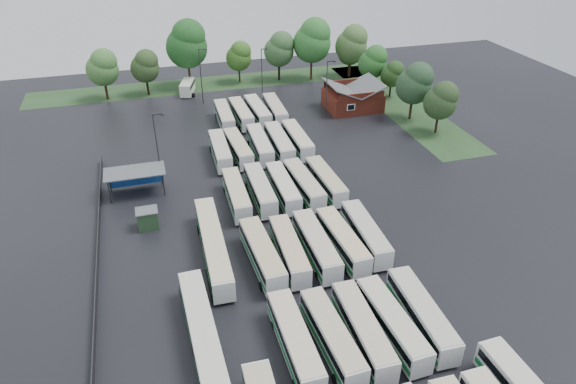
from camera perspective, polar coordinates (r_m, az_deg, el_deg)
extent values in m
plane|color=black|center=(59.19, 1.43, -8.12)|extent=(160.00, 160.00, 0.00)
cube|color=maroon|center=(101.05, 7.18, 10.10)|extent=(10.00, 8.00, 3.40)
cube|color=#4C4F51|center=(99.23, 5.92, 11.38)|extent=(5.07, 8.60, 2.19)
cube|color=#4C4F51|center=(101.14, 8.61, 11.58)|extent=(5.07, 8.60, 2.19)
cube|color=maroon|center=(96.87, 8.19, 10.49)|extent=(9.00, 0.20, 1.20)
cube|color=silver|center=(96.73, 7.02, 9.33)|extent=(1.60, 0.12, 1.20)
cylinder|color=#2D2D30|center=(73.22, -19.24, -0.03)|extent=(0.16, 0.16, 3.40)
cylinder|color=#2D2D30|center=(72.94, -13.66, 0.79)|extent=(0.16, 0.16, 3.40)
cylinder|color=#2D2D30|center=(76.02, -19.23, 1.16)|extent=(0.16, 0.16, 3.40)
cylinder|color=#2D2D30|center=(75.75, -13.85, 1.96)|extent=(0.16, 0.16, 3.40)
cube|color=#4C4F51|center=(73.55, -16.71, 2.19)|extent=(8.20, 4.20, 0.15)
cube|color=navy|center=(76.11, -16.54, 1.60)|extent=(7.60, 0.08, 2.60)
cube|color=#1E3A20|center=(66.84, -15.32, -2.93)|extent=(2.50, 2.00, 2.50)
cube|color=#4C4F51|center=(66.15, -15.47, -1.98)|extent=(2.70, 2.20, 0.12)
cube|color=#223F1E|center=(115.84, -7.54, 11.93)|extent=(80.00, 10.00, 0.01)
cube|color=#223F1E|center=(105.83, 12.19, 9.64)|extent=(10.00, 50.00, 0.01)
cube|color=#2D2D30|center=(63.86, -20.38, -6.40)|extent=(0.10, 50.00, 1.20)
cube|color=silver|center=(48.57, 0.76, -16.21)|extent=(2.34, 11.12, 2.55)
cube|color=black|center=(48.20, 0.76, -15.80)|extent=(2.39, 10.68, 0.82)
cube|color=#0E6930|center=(48.99, 0.75, -16.65)|extent=(2.38, 10.90, 0.56)
cube|color=beige|center=(47.61, 0.77, -15.13)|extent=(2.25, 10.79, 0.11)
cylinder|color=black|center=(47.33, 2.09, -20.28)|extent=(2.36, 0.89, 0.89)
cylinder|color=black|center=(51.85, -0.44, -14.40)|extent=(2.36, 0.89, 0.89)
cube|color=silver|center=(49.12, 4.90, -15.72)|extent=(2.76, 11.01, 2.50)
cube|color=black|center=(48.76, 4.93, -15.32)|extent=(2.79, 10.58, 0.80)
cube|color=#13652F|center=(49.52, 4.87, -16.16)|extent=(2.79, 10.80, 0.55)
cube|color=tan|center=(48.19, 4.97, -14.66)|extent=(2.65, 10.68, 0.11)
cylinder|color=black|center=(47.95, 6.39, -19.63)|extent=(2.32, 0.87, 0.87)
cylinder|color=black|center=(52.28, 3.45, -14.01)|extent=(2.32, 0.87, 0.87)
cube|color=silver|center=(50.01, 8.31, -14.90)|extent=(2.56, 11.12, 2.54)
cube|color=black|center=(49.65, 8.35, -14.49)|extent=(2.60, 10.68, 0.81)
cube|color=#106028|center=(50.41, 8.26, -15.34)|extent=(2.60, 10.90, 0.56)
cube|color=#BEAB8F|center=(49.08, 8.43, -13.83)|extent=(2.46, 10.79, 0.11)
cylinder|color=black|center=(48.84, 9.94, -18.74)|extent=(2.35, 0.89, 0.89)
cylinder|color=black|center=(53.15, 6.64, -13.26)|extent=(2.35, 0.89, 0.89)
cube|color=silver|center=(51.05, 11.48, -14.11)|extent=(2.78, 11.12, 2.53)
cube|color=black|center=(50.70, 11.54, -13.71)|extent=(2.81, 10.68, 0.81)
cube|color=#126B2D|center=(51.44, 11.42, -14.55)|extent=(2.81, 10.90, 0.56)
cube|color=#BEB7A0|center=(50.14, 11.64, -13.05)|extent=(2.67, 10.79, 0.11)
cylinder|color=black|center=(49.91, 13.20, -17.82)|extent=(2.34, 0.88, 0.88)
cylinder|color=black|center=(54.12, 9.66, -12.58)|extent=(2.34, 0.88, 0.88)
cube|color=silver|center=(52.53, 14.62, -12.98)|extent=(2.76, 11.32, 2.58)
cube|color=black|center=(52.19, 14.70, -12.57)|extent=(2.80, 10.88, 0.82)
cube|color=#156E2F|center=(52.92, 14.54, -13.42)|extent=(2.80, 11.10, 0.57)
cube|color=#B5B09E|center=(51.64, 14.82, -11.91)|extent=(2.65, 10.98, 0.11)
cylinder|color=black|center=(51.39, 16.44, -16.60)|extent=(2.39, 0.90, 0.90)
cylinder|color=black|center=(55.60, 12.63, -11.54)|extent=(2.39, 0.90, 0.90)
cube|color=silver|center=(58.00, -2.91, -6.91)|extent=(2.87, 11.54, 2.62)
cube|color=black|center=(57.68, -2.92, -6.49)|extent=(2.91, 11.08, 0.84)
cube|color=#1B6C39|center=(58.36, -2.89, -7.35)|extent=(2.91, 11.31, 0.58)
cube|color=tan|center=(57.18, -2.94, -5.83)|extent=(2.76, 11.19, 0.11)
cylinder|color=black|center=(56.08, -1.96, -10.18)|extent=(2.43, 0.92, 0.92)
cylinder|color=black|center=(61.64, -3.69, -5.86)|extent=(2.43, 0.92, 0.92)
cube|color=silver|center=(58.62, 0.12, -6.48)|extent=(2.70, 11.04, 2.51)
cube|color=black|center=(58.32, 0.12, -6.09)|extent=(2.74, 10.60, 0.80)
cube|color=#1B6833|center=(58.96, 0.12, -6.90)|extent=(2.74, 10.82, 0.55)
cube|color=tan|center=(57.84, 0.12, -5.46)|extent=(2.60, 10.71, 0.11)
cylinder|color=black|center=(56.81, 1.14, -9.55)|extent=(2.33, 0.88, 0.88)
cylinder|color=black|center=(62.07, -0.80, -5.51)|extent=(2.33, 0.88, 0.88)
cube|color=silver|center=(59.36, 3.15, -5.91)|extent=(2.42, 11.39, 2.61)
cube|color=black|center=(59.05, 3.17, -5.51)|extent=(2.47, 10.93, 0.83)
cube|color=#116C2B|center=(59.71, 3.14, -6.35)|extent=(2.46, 11.16, 0.57)
cube|color=#BDB099|center=(58.56, 3.19, -4.85)|extent=(2.32, 11.05, 0.11)
cylinder|color=black|center=(57.51, 4.32, -9.04)|extent=(2.42, 0.91, 0.91)
cylinder|color=black|center=(62.90, 2.03, -4.96)|extent=(2.42, 0.91, 0.91)
cube|color=silver|center=(60.38, 6.04, -5.39)|extent=(2.78, 11.17, 2.54)
cube|color=black|center=(60.09, 6.07, -5.00)|extent=(2.82, 10.73, 0.81)
cube|color=#126128|center=(60.72, 6.02, -5.81)|extent=(2.82, 10.95, 0.56)
cube|color=#D0B88B|center=(59.62, 6.11, -4.37)|extent=(2.68, 10.84, 0.11)
cylinder|color=black|center=(58.61, 7.26, -8.35)|extent=(2.35, 0.89, 0.89)
cylinder|color=black|center=(63.78, 4.81, -4.50)|extent=(2.35, 0.89, 0.89)
cube|color=silver|center=(61.89, 8.59, -4.57)|extent=(2.74, 11.21, 2.55)
cube|color=black|center=(61.60, 8.63, -4.19)|extent=(2.78, 10.76, 0.82)
cube|color=#196C35|center=(62.21, 8.55, -4.99)|extent=(2.78, 10.98, 0.56)
cube|color=#B6B0A0|center=(61.14, 8.69, -3.56)|extent=(2.63, 10.87, 0.11)
cylinder|color=black|center=(60.12, 9.87, -7.44)|extent=(2.36, 0.89, 0.89)
cylinder|color=black|center=(65.24, 7.25, -3.75)|extent=(2.36, 0.89, 0.89)
cube|color=silver|center=(69.10, -5.76, -0.26)|extent=(2.55, 10.95, 2.50)
cube|color=black|center=(68.84, -5.78, 0.09)|extent=(2.60, 10.52, 0.80)
cube|color=#1D6130|center=(69.38, -5.73, -0.65)|extent=(2.59, 10.74, 0.55)
cube|color=#C7B58B|center=(68.44, -5.81, 0.66)|extent=(2.45, 10.62, 0.11)
cylinder|color=black|center=(66.86, -5.11, -2.67)|extent=(2.32, 0.87, 0.87)
cylinder|color=black|center=(72.69, -6.25, 0.26)|extent=(2.32, 0.87, 0.87)
cube|color=silver|center=(69.87, -3.12, 0.28)|extent=(2.51, 11.20, 2.56)
cube|color=black|center=(69.61, -3.13, 0.64)|extent=(2.55, 10.75, 0.82)
cube|color=#086823|center=(70.16, -3.10, -0.12)|extent=(2.55, 10.98, 0.56)
cube|color=#B7AF9E|center=(69.20, -3.15, 1.22)|extent=(2.41, 10.86, 0.11)
cylinder|color=black|center=(67.59, -2.37, -2.14)|extent=(2.37, 0.89, 0.89)
cylinder|color=black|center=(73.52, -3.75, 0.78)|extent=(2.37, 0.89, 0.89)
cube|color=silver|center=(70.28, -0.56, 0.49)|extent=(2.37, 10.94, 2.50)
cube|color=black|center=(70.03, -0.56, 0.84)|extent=(2.42, 10.51, 0.80)
cube|color=#0E692D|center=(70.56, -0.55, 0.11)|extent=(2.41, 10.72, 0.55)
cube|color=beige|center=(69.63, -0.56, 1.41)|extent=(2.27, 10.61, 0.11)
cylinder|color=black|center=(68.08, 0.25, -1.85)|extent=(2.32, 0.87, 0.87)
cylinder|color=black|center=(73.82, -1.29, 0.98)|extent=(2.32, 0.87, 0.87)
cube|color=silver|center=(71.03, 1.76, 0.87)|extent=(2.89, 11.27, 2.56)
cube|color=black|center=(70.78, 1.76, 1.23)|extent=(2.92, 10.83, 0.82)
cube|color=#106E29|center=(71.32, 1.75, 0.48)|extent=(2.92, 11.05, 0.56)
cube|color=#B7A88F|center=(70.38, 1.77, 1.80)|extent=(2.78, 10.93, 0.11)
cylinder|color=black|center=(68.81, 2.65, -1.49)|extent=(2.37, 0.89, 0.89)
cylinder|color=black|center=(74.62, 0.90, 1.34)|extent=(2.37, 0.89, 0.89)
cube|color=silver|center=(72.09, 4.21, 1.24)|extent=(2.59, 10.92, 2.49)
cube|color=black|center=(71.85, 4.23, 1.58)|extent=(2.63, 10.49, 0.80)
cube|color=#0A6A2C|center=(72.36, 4.20, 0.86)|extent=(2.63, 10.71, 0.55)
cube|color=tan|center=(71.46, 4.25, 2.13)|extent=(2.49, 10.60, 0.11)
cylinder|color=black|center=(69.95, 5.15, -1.01)|extent=(2.31, 0.87, 0.87)
cylinder|color=black|center=(75.53, 3.28, 1.67)|extent=(2.31, 0.87, 0.87)
cube|color=silver|center=(80.96, -7.54, 4.57)|extent=(2.63, 11.04, 2.51)
cube|color=black|center=(80.74, -7.56, 4.89)|extent=(2.68, 10.60, 0.80)
cube|color=#155D2D|center=(81.20, -7.51, 4.22)|extent=(2.67, 10.82, 0.55)
cube|color=#B9B0A2|center=(80.39, -7.60, 5.40)|extent=(2.53, 10.70, 0.11)
cylinder|color=black|center=(78.44, -7.04, 2.66)|extent=(2.33, 0.88, 0.88)
cylinder|color=black|center=(84.63, -7.89, 4.82)|extent=(2.33, 0.88, 0.88)
cube|color=silver|center=(81.42, -5.55, 4.85)|extent=(2.79, 10.98, 2.49)
cube|color=black|center=(81.20, -5.57, 5.17)|extent=(2.82, 10.55, 0.80)
cube|color=#075E25|center=(81.66, -5.53, 4.51)|extent=(2.82, 10.77, 0.55)
cube|color=#BBAE89|center=(80.86, -5.60, 5.67)|extent=(2.68, 10.65, 0.11)
cylinder|color=black|center=(78.93, -5.00, 2.97)|extent=(2.31, 0.87, 0.87)
cylinder|color=black|center=(85.05, -5.98, 5.08)|extent=(2.31, 0.87, 0.87)
cube|color=silver|center=(82.18, -3.14, 5.26)|extent=(2.75, 11.34, 2.58)
cube|color=black|center=(81.95, -3.15, 5.58)|extent=(2.79, 10.89, 0.83)
cube|color=#0B6B2D|center=(82.42, -3.13, 4.90)|extent=(2.79, 11.12, 0.57)
cube|color=beige|center=(81.61, -3.16, 6.10)|extent=(2.64, 11.00, 0.11)
cylinder|color=black|center=(79.62, -2.50, 3.34)|extent=(2.39, 0.90, 0.90)
cylinder|color=black|center=(85.91, -3.68, 5.48)|extent=(2.39, 0.90, 0.90)
cube|color=silver|center=(82.60, -0.98, 5.47)|extent=(2.70, 11.53, 2.63)
cube|color=black|center=(82.37, -0.99, 5.80)|extent=(2.74, 11.07, 0.84)
cube|color=#0A5A25|center=(82.85, -0.98, 5.11)|extent=(2.74, 11.30, 0.58)
cube|color=beige|center=(82.02, -0.99, 6.32)|extent=(2.59, 11.18, 0.11)
cylinder|color=black|center=(80.02, -0.27, 3.53)|extent=(2.44, 0.92, 0.92)
cylinder|color=black|center=(86.37, -1.63, 5.68)|extent=(2.44, 0.92, 0.92)
cube|color=silver|center=(83.72, 1.05, 5.81)|extent=(2.43, 11.28, 2.58)
cube|color=black|center=(83.51, 1.05, 6.13)|extent=(2.49, 10.83, 0.83)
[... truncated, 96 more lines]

